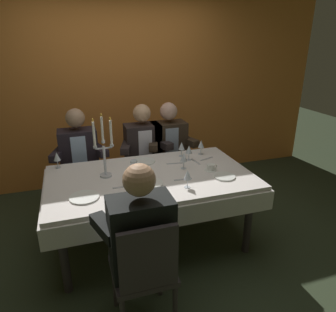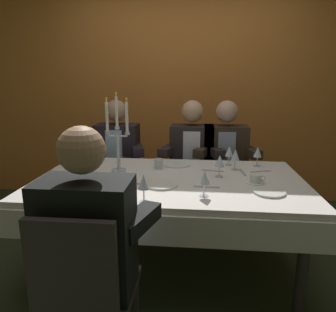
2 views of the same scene
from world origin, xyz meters
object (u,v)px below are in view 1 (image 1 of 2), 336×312
object	(u,v)px
candelabra	(104,151)
wine_glass_3	(188,175)
coffee_cup_0	(211,168)
seated_diner_1	(141,235)
dining_table	(151,187)
wine_glass_6	(189,150)
dinner_plate_2	(224,176)
wine_glass_5	(184,158)
dinner_plate_3	(144,161)
water_tumbler_0	(134,164)
seated_diner_2	(143,145)
dinner_plate_0	(151,183)
seated_diner_3	(168,143)
wine_glass_1	(182,146)
wine_glass_2	(57,157)
dinner_plate_1	(84,197)
wine_glass_4	(152,187)
wine_glass_0	(201,144)
seated_diner_0	(79,152)

from	to	relation	value
candelabra	wine_glass_3	size ratio (longest dim) A/B	3.68
coffee_cup_0	seated_diner_1	bearing A→B (deg)	-137.10
dining_table	wine_glass_6	distance (m)	0.60
dinner_plate_2	wine_glass_3	size ratio (longest dim) A/B	1.23
wine_glass_5	wine_glass_6	xyz separation A→B (m)	(0.13, 0.20, 0.00)
dinner_plate_3	seated_diner_1	world-z (taller)	seated_diner_1
dining_table	water_tumbler_0	world-z (taller)	water_tumbler_0
wine_glass_5	water_tumbler_0	world-z (taller)	wine_glass_5
candelabra	coffee_cup_0	bearing A→B (deg)	-9.69
wine_glass_6	seated_diner_2	distance (m)	0.73
candelabra	seated_diner_2	bearing A→B (deg)	54.98
dinner_plate_0	seated_diner_3	xyz separation A→B (m)	(0.50, 1.06, -0.01)
wine_glass_6	seated_diner_1	distance (m)	1.40
dinner_plate_0	wine_glass_5	bearing A→B (deg)	30.77
dining_table	candelabra	size ratio (longest dim) A/B	3.21
dinner_plate_2	coffee_cup_0	bearing A→B (deg)	105.10
dinner_plate_2	wine_glass_1	xyz separation A→B (m)	(-0.19, 0.64, 0.11)
wine_glass_6	seated_diner_2	bearing A→B (deg)	119.32
wine_glass_2	seated_diner_1	size ratio (longest dim) A/B	0.13
seated_diner_2	seated_diner_3	size ratio (longest dim) A/B	1.00
dinner_plate_1	seated_diner_3	size ratio (longest dim) A/B	0.19
dining_table	wine_glass_4	world-z (taller)	wine_glass_4
seated_diner_1	seated_diner_3	size ratio (longest dim) A/B	1.00
wine_glass_0	wine_glass_5	distance (m)	0.46
water_tumbler_0	coffee_cup_0	bearing A→B (deg)	-21.86
wine_glass_4	wine_glass_5	world-z (taller)	same
dinner_plate_3	water_tumbler_0	size ratio (longest dim) A/B	2.79
seated_diner_0	wine_glass_0	bearing A→B (deg)	-21.26
candelabra	wine_glass_3	bearing A→B (deg)	-35.09
coffee_cup_0	seated_diner_3	bearing A→B (deg)	97.80
dinner_plate_0	dinner_plate_2	distance (m)	0.69
dinner_plate_3	wine_glass_0	size ratio (longest dim) A/B	1.37
dining_table	seated_diner_0	distance (m)	1.08
dining_table	wine_glass_6	xyz separation A→B (m)	(0.49, 0.26, 0.24)
candelabra	dinner_plate_3	size ratio (longest dim) A/B	2.69
dinner_plate_0	water_tumbler_0	bearing A→B (deg)	99.89
seated_diner_0	wine_glass_5	bearing A→B (deg)	-40.38
seated_diner_0	seated_diner_3	size ratio (longest dim) A/B	1.00
candelabra	dinner_plate_1	size ratio (longest dim) A/B	2.50
seated_diner_3	seated_diner_1	bearing A→B (deg)	-113.33
wine_glass_1	coffee_cup_0	bearing A→B (deg)	-72.47
wine_glass_2	coffee_cup_0	distance (m)	1.52
wine_glass_1	seated_diner_0	xyz separation A→B (m)	(-1.07, 0.50, -0.12)
candelabra	water_tumbler_0	xyz separation A→B (m)	(0.29, 0.11, -0.21)
dinner_plate_3	wine_glass_2	distance (m)	0.87
seated_diner_3	wine_glass_5	bearing A→B (deg)	-97.54
dinner_plate_3	seated_diner_2	world-z (taller)	seated_diner_2
candelabra	wine_glass_5	distance (m)	0.77
seated_diner_1	seated_diner_0	bearing A→B (deg)	100.00
wine_glass_1	wine_glass_0	bearing A→B (deg)	-1.34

